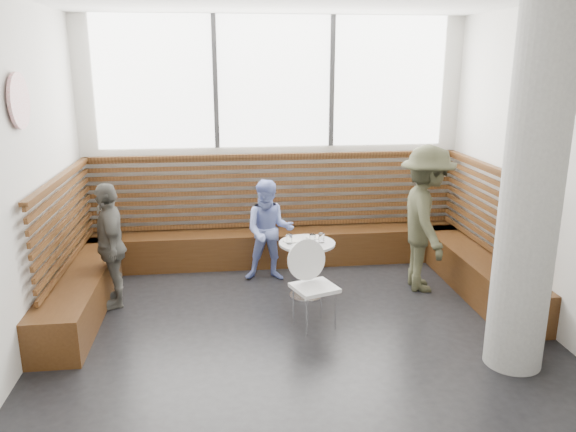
{
  "coord_description": "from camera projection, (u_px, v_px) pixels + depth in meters",
  "views": [
    {
      "loc": [
        -0.71,
        -4.87,
        2.64
      ],
      "look_at": [
        0.0,
        1.0,
        1.0
      ],
      "focal_mm": 35.0,
      "sensor_mm": 36.0,
      "label": 1
    }
  ],
  "objects": [
    {
      "name": "room",
      "position": [
        301.0,
        181.0,
        5.03
      ],
      "size": [
        5.0,
        5.0,
        3.2
      ],
      "color": "silver",
      "rests_on": "ground"
    },
    {
      "name": "booth",
      "position": [
        281.0,
        245.0,
        7.04
      ],
      "size": [
        5.0,
        2.5,
        1.44
      ],
      "color": "#3D230F",
      "rests_on": "ground"
    },
    {
      "name": "concrete_column",
      "position": [
        532.0,
        191.0,
        4.66
      ],
      "size": [
        0.5,
        0.5,
        3.2
      ],
      "primitive_type": "cylinder",
      "color": "gray",
      "rests_on": "ground"
    },
    {
      "name": "wall_art",
      "position": [
        19.0,
        101.0,
        4.93
      ],
      "size": [
        0.03,
        0.5,
        0.5
      ],
      "primitive_type": "cylinder",
      "rotation": [
        0.0,
        1.57,
        0.0
      ],
      "color": "white",
      "rests_on": "room"
    },
    {
      "name": "cafe_table",
      "position": [
        307.0,
        258.0,
        6.4
      ],
      "size": [
        0.64,
        0.64,
        0.66
      ],
      "color": "silver",
      "rests_on": "ground"
    },
    {
      "name": "cafe_chair",
      "position": [
        313.0,
        277.0,
        5.69
      ],
      "size": [
        0.43,
        0.42,
        0.89
      ],
      "rotation": [
        0.0,
        0.0,
        0.34
      ],
      "color": "white",
      "rests_on": "ground"
    },
    {
      "name": "adult_man",
      "position": [
        426.0,
        219.0,
        6.53
      ],
      "size": [
        0.76,
        1.18,
        1.72
      ],
      "primitive_type": "imported",
      "rotation": [
        0.0,
        0.0,
        1.46
      ],
      "color": "#3C3D28",
      "rests_on": "ground"
    },
    {
      "name": "child_back",
      "position": [
        269.0,
        231.0,
        6.86
      ],
      "size": [
        0.66,
        0.54,
        1.26
      ],
      "primitive_type": "imported",
      "rotation": [
        0.0,
        0.0,
        -0.1
      ],
      "color": "#7F91DD",
      "rests_on": "ground"
    },
    {
      "name": "child_left",
      "position": [
        110.0,
        245.0,
        6.13
      ],
      "size": [
        0.52,
        0.87,
        1.39
      ],
      "primitive_type": "imported",
      "rotation": [
        0.0,
        0.0,
        -1.33
      ],
      "color": "#5C5A53",
      "rests_on": "ground"
    },
    {
      "name": "plate_near",
      "position": [
        291.0,
        240.0,
        6.4
      ],
      "size": [
        0.2,
        0.2,
        0.01
      ],
      "primitive_type": "cylinder",
      "color": "white",
      "rests_on": "cafe_table"
    },
    {
      "name": "plate_far",
      "position": [
        313.0,
        237.0,
        6.52
      ],
      "size": [
        0.18,
        0.18,
        0.01
      ],
      "primitive_type": "cylinder",
      "color": "white",
      "rests_on": "cafe_table"
    },
    {
      "name": "glass_left",
      "position": [
        289.0,
        239.0,
        6.3
      ],
      "size": [
        0.07,
        0.07,
        0.11
      ],
      "primitive_type": "cylinder",
      "color": "white",
      "rests_on": "cafe_table"
    },
    {
      "name": "glass_mid",
      "position": [
        313.0,
        239.0,
        6.28
      ],
      "size": [
        0.07,
        0.07,
        0.11
      ],
      "primitive_type": "cylinder",
      "color": "white",
      "rests_on": "cafe_table"
    },
    {
      "name": "glass_right",
      "position": [
        321.0,
        238.0,
        6.33
      ],
      "size": [
        0.07,
        0.07,
        0.11
      ],
      "primitive_type": "cylinder",
      "color": "white",
      "rests_on": "cafe_table"
    },
    {
      "name": "menu_card",
      "position": [
        311.0,
        248.0,
        6.15
      ],
      "size": [
        0.26,
        0.22,
        0.0
      ],
      "primitive_type": "cube",
      "rotation": [
        0.0,
        0.0,
        0.34
      ],
      "color": "#A5C64C",
      "rests_on": "cafe_table"
    }
  ]
}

